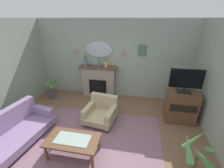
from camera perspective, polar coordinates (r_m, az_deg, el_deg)
name	(u,v)px	position (r m, az deg, el deg)	size (l,w,h in m)	color
floor	(92,148)	(3.82, -7.72, -22.99)	(6.43, 6.32, 0.10)	brown
wall_back	(113,60)	(5.42, 0.45, 9.26)	(6.43, 0.10, 2.74)	#93A393
patterned_rug	(94,140)	(3.91, -6.80, -20.37)	(3.20, 2.40, 0.01)	#7F5B6B
fireplace	(99,81)	(5.58, -5.12, 0.96)	(1.36, 0.36, 1.16)	gray
mantel_vase_centre	(85,60)	(5.44, -10.12, 8.97)	(0.11, 0.11, 0.44)	#4C7093
mantel_vase_right	(99,62)	(5.30, -4.97, 8.45)	(0.10, 0.10, 0.33)	#4C7093
mantel_vase_left	(106,62)	(5.23, -2.31, 8.43)	(0.10, 0.10, 0.37)	tan
wall_mirror	(99,50)	(5.39, -5.15, 12.79)	(0.96, 0.06, 0.56)	#B2BCC6
wall_sconce_left	(75,51)	(5.64, -13.80, 12.20)	(0.14, 0.14, 0.14)	#D17066
wall_sconce_right	(122,53)	(5.18, 4.00, 11.83)	(0.14, 0.14, 0.14)	#D17066
framed_picture	(142,50)	(5.19, 11.43, 12.46)	(0.28, 0.03, 0.36)	#4C6B56
coffee_table	(73,141)	(3.42, -14.68, -20.27)	(1.10, 0.60, 0.45)	brown
floral_couch	(14,130)	(4.33, -33.29, -14.50)	(1.08, 1.80, 0.76)	gray
armchair_near_fireplace	(101,111)	(4.33, -4.07, -10.23)	(0.91, 0.92, 0.71)	tan
tv_cabinet	(180,106)	(4.69, 24.57, -7.60)	(0.80, 0.57, 0.90)	brown
tv_flatscreen	(186,80)	(4.35, 26.37, 1.32)	(0.84, 0.24, 0.65)	black
potted_plant_small_fern	(52,88)	(5.85, -21.84, -1.42)	(0.49, 0.48, 0.76)	#474C56
potted_plant_tall_palm	(195,163)	(3.24, 28.97, -24.74)	(0.55, 0.54, 0.99)	brown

